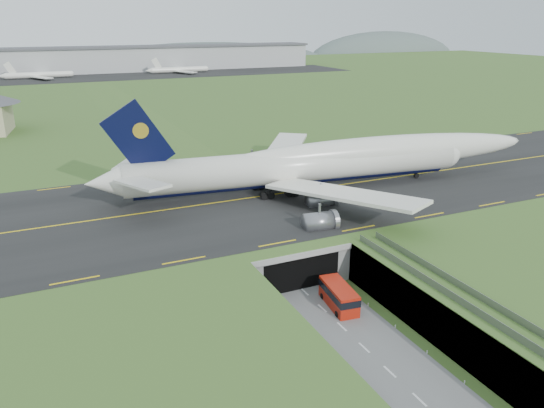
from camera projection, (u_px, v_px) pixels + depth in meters
name	position (u px, v px, depth m)	size (l,w,h in m)	color
ground	(330.00, 317.00, 69.72)	(900.00, 900.00, 0.00)	#3B5E25
airfield_deck	(331.00, 297.00, 68.73)	(800.00, 800.00, 6.00)	gray
trench_road	(362.00, 346.00, 63.24)	(12.00, 75.00, 0.20)	slate
taxiway	(238.00, 200.00, 96.05)	(800.00, 44.00, 0.18)	black
tunnel_portal	(276.00, 247.00, 82.97)	(17.00, 22.30, 6.00)	gray
guideway	(514.00, 337.00, 55.88)	(3.00, 53.00, 7.05)	#A8A8A3
jumbo_jet	(329.00, 162.00, 101.54)	(89.29, 58.05, 19.32)	white
shuttle_tram	(339.00, 296.00, 71.53)	(3.77, 7.87, 3.09)	#B01C0B
cargo_terminal	(80.00, 60.00, 322.16)	(320.00, 67.00, 15.60)	#B2B2B2
distant_hills	(144.00, 69.00, 465.58)	(700.00, 91.00, 60.00)	#4E5E59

